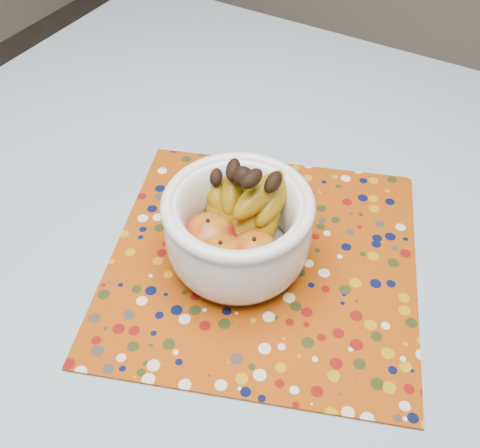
{
  "coord_description": "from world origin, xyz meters",
  "views": [
    {
      "loc": [
        0.25,
        -0.42,
        1.35
      ],
      "look_at": [
        -0.0,
        0.01,
        0.83
      ],
      "focal_mm": 42.0,
      "sensor_mm": 36.0,
      "label": 1
    }
  ],
  "objects": [
    {
      "name": "placemat",
      "position": [
        0.03,
        0.02,
        0.76
      ],
      "size": [
        0.52,
        0.52,
        0.0
      ],
      "primitive_type": "cube",
      "rotation": [
        0.0,
        0.0,
        0.35
      ],
      "color": "#8F3907",
      "rests_on": "tablecloth"
    },
    {
      "name": "fruit_bowl",
      "position": [
        -0.01,
        0.01,
        0.83
      ],
      "size": [
        0.21,
        0.2,
        0.15
      ],
      "color": "white",
      "rests_on": "placemat"
    },
    {
      "name": "tablecloth",
      "position": [
        0.0,
        0.0,
        0.76
      ],
      "size": [
        1.32,
        1.32,
        0.01
      ],
      "primitive_type": "cube",
      "color": "#658BA8",
      "rests_on": "table"
    },
    {
      "name": "table",
      "position": [
        0.0,
        0.0,
        0.67
      ],
      "size": [
        1.2,
        1.2,
        0.75
      ],
      "color": "brown",
      "rests_on": "ground"
    }
  ]
}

